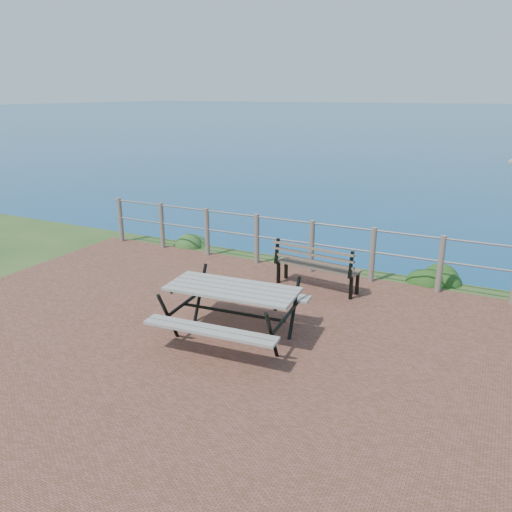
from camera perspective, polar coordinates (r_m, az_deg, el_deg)
The scene contains 7 objects.
ground at distance 6.79m, azimuth -3.85°, elevation -10.59°, with size 10.00×7.00×0.12m, color brown.
ocean at distance 205.17m, azimuth 26.65°, elevation 15.46°, with size 1200.00×1200.00×0.00m, color #15637F.
safety_railing at distance 9.39m, azimuth 6.39°, elevation 1.42°, with size 9.40×0.10×1.00m.
picnic_table at distance 6.84m, azimuth -2.71°, elevation -5.87°, with size 1.83×1.54×0.75m.
park_bench at distance 8.60m, azimuth 7.05°, elevation -0.33°, with size 1.52×0.53×0.84m.
shrub_lip_west at distance 11.30m, azimuth -6.20°, elevation 1.29°, with size 0.65×0.65×0.35m, color #2A5921.
shrub_lip_east at distance 9.58m, azimuth 19.46°, elevation -2.82°, with size 0.73×0.73×0.46m, color #1D4615.
Camera 1 is at (3.05, -5.12, 3.27)m, focal length 35.00 mm.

